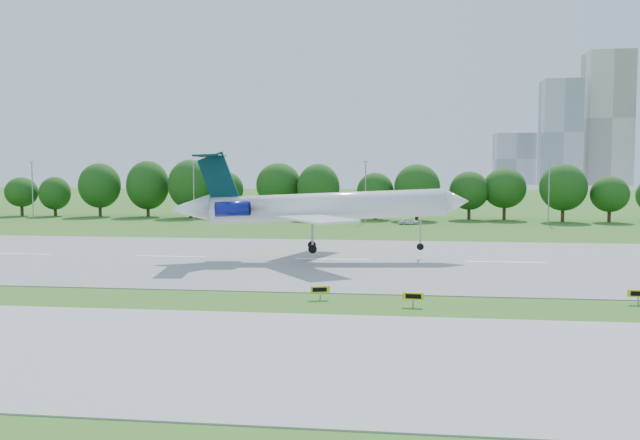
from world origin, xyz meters
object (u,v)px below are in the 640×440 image
Objects in this scene: airliner at (313,206)px; service_vehicle_b at (409,221)px; taxi_sign_left at (320,290)px; service_vehicle_a at (332,219)px.

airliner is 55.39m from service_vehicle_b.
taxi_sign_left is (4.16, -25.07, -5.59)m from airliner.
service_vehicle_b is (6.68, 79.08, -0.17)m from taxi_sign_left.
airliner is 8.92× the size of service_vehicle_a.
service_vehicle_a is 15.61m from service_vehicle_b.
service_vehicle_b is (10.84, 54.01, -5.76)m from airliner.
taxi_sign_left is 79.37m from service_vehicle_b.
service_vehicle_a reaches higher than taxi_sign_left.
taxi_sign_left is at bearing 175.70° from service_vehicle_a.
airliner is at bearing 82.39° from taxi_sign_left.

